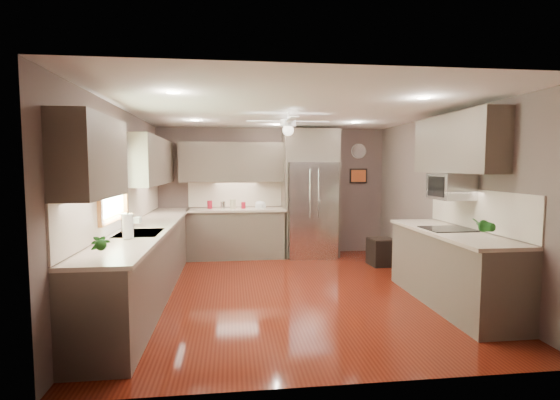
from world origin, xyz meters
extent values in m
plane|color=#4D130A|center=(0.00, 0.00, 0.00)|extent=(5.00, 5.00, 0.00)
plane|color=white|center=(0.00, 0.00, 2.50)|extent=(5.00, 5.00, 0.00)
plane|color=brown|center=(0.00, 2.50, 1.25)|extent=(4.50, 0.00, 4.50)
plane|color=brown|center=(0.00, -2.50, 1.25)|extent=(4.50, 0.00, 4.50)
plane|color=brown|center=(-2.25, 0.00, 1.25)|extent=(0.00, 5.00, 5.00)
plane|color=brown|center=(2.25, 0.00, 1.25)|extent=(0.00, 5.00, 5.00)
cylinder|color=maroon|center=(-1.23, 2.24, 1.02)|extent=(0.10, 0.10, 0.15)
cylinder|color=silver|center=(-0.98, 2.18, 1.01)|extent=(0.11, 0.11, 0.14)
cylinder|color=#BCB28D|center=(-0.79, 2.19, 1.03)|extent=(0.14, 0.14, 0.19)
cylinder|color=maroon|center=(-0.59, 2.20, 1.00)|extent=(0.10, 0.10, 0.13)
imported|color=white|center=(-2.06, 0.05, 1.03)|extent=(0.09, 0.09, 0.18)
imported|color=#1D5E1A|center=(-1.94, -1.98, 1.09)|extent=(0.18, 0.15, 0.30)
imported|color=#1D5E1A|center=(1.91, -1.41, 1.09)|extent=(0.20, 0.17, 0.31)
imported|color=#BCB28D|center=(-0.27, 2.19, 0.97)|extent=(0.29, 0.29, 0.05)
cube|color=brown|center=(-1.95, 0.15, 0.45)|extent=(0.60, 4.70, 0.90)
cube|color=#C1B29B|center=(-1.94, 0.15, 0.92)|extent=(0.65, 4.70, 0.04)
cube|color=beige|center=(-2.24, 0.15, 1.20)|extent=(0.02, 4.70, 0.50)
cube|color=brown|center=(-0.72, 2.20, 0.45)|extent=(1.85, 0.60, 0.90)
cube|color=#C1B29B|center=(-0.72, 2.19, 0.92)|extent=(1.85, 0.65, 0.04)
cube|color=beige|center=(-0.72, 2.49, 1.20)|extent=(1.85, 0.02, 0.50)
cube|color=brown|center=(-2.08, -1.60, 1.83)|extent=(0.33, 1.20, 0.75)
cube|color=brown|center=(-2.08, 1.30, 1.83)|extent=(0.33, 2.40, 0.75)
cube|color=brown|center=(-0.72, 2.33, 1.83)|extent=(2.15, 0.33, 0.75)
cube|color=brown|center=(2.08, -0.55, 2.03)|extent=(0.33, 1.70, 0.75)
cube|color=#BFF2B2|center=(-2.23, -0.50, 1.55)|extent=(0.01, 1.00, 0.80)
cube|color=brown|center=(-2.21, -0.50, 1.98)|extent=(0.05, 1.12, 0.06)
cube|color=brown|center=(-2.21, -0.50, 1.12)|extent=(0.05, 1.12, 0.06)
cube|color=brown|center=(-2.21, -1.03, 1.55)|extent=(0.05, 0.06, 0.80)
cube|color=brown|center=(-2.21, 0.03, 1.55)|extent=(0.05, 0.06, 0.80)
cube|color=silver|center=(-1.93, -0.50, 0.93)|extent=(0.50, 0.70, 0.03)
cube|color=#262626|center=(-1.93, -0.50, 0.89)|extent=(0.44, 0.62, 0.05)
cylinder|color=silver|center=(-2.13, -0.50, 1.05)|extent=(0.02, 0.02, 0.24)
cylinder|color=silver|center=(-2.07, -0.50, 1.17)|extent=(0.16, 0.02, 0.02)
cube|color=silver|center=(0.70, 2.14, 0.91)|extent=(0.92, 0.72, 1.82)
cube|color=black|center=(0.70, 1.80, 0.66)|extent=(0.88, 0.02, 0.02)
cube|color=black|center=(0.70, 1.79, 1.25)|extent=(0.01, 0.02, 1.00)
cylinder|color=silver|center=(0.62, 1.76, 1.25)|extent=(0.02, 0.02, 0.90)
cylinder|color=silver|center=(0.78, 1.76, 1.25)|extent=(0.02, 0.02, 0.90)
cube|color=brown|center=(0.70, 2.20, 2.14)|extent=(1.04, 0.60, 0.63)
cube|color=brown|center=(0.20, 2.20, 0.91)|extent=(0.06, 0.60, 1.82)
cube|color=brown|center=(1.20, 2.20, 0.91)|extent=(0.06, 0.60, 1.82)
cube|color=brown|center=(1.93, -0.80, 0.45)|extent=(0.65, 2.20, 0.90)
cube|color=#C1B29B|center=(1.91, -0.80, 0.92)|extent=(0.70, 2.20, 0.04)
cube|color=beige|center=(2.24, -0.80, 1.20)|extent=(0.02, 2.20, 0.50)
cube|color=black|center=(1.91, -0.70, 0.94)|extent=(0.56, 0.52, 0.01)
cube|color=silver|center=(2.03, -0.55, 1.48)|extent=(0.42, 0.55, 0.34)
cube|color=black|center=(1.82, -0.55, 1.48)|extent=(0.02, 0.40, 0.26)
cylinder|color=white|center=(0.00, 0.30, 2.46)|extent=(0.03, 0.03, 0.08)
cylinder|color=white|center=(0.00, 0.30, 2.36)|extent=(0.22, 0.22, 0.10)
sphere|color=white|center=(0.00, 0.30, 2.26)|extent=(0.16, 0.16, 0.16)
cube|color=white|center=(0.35, 0.30, 2.38)|extent=(0.48, 0.11, 0.01)
cube|color=white|center=(0.00, 0.65, 2.38)|extent=(0.11, 0.48, 0.01)
cube|color=white|center=(-0.35, 0.30, 2.38)|extent=(0.48, 0.11, 0.01)
cube|color=white|center=(0.00, -0.05, 2.38)|extent=(0.11, 0.48, 0.01)
cylinder|color=white|center=(-1.40, 1.30, 2.49)|extent=(0.14, 0.14, 0.01)
cylinder|color=white|center=(1.30, 1.30, 2.49)|extent=(0.14, 0.14, 0.01)
cylinder|color=white|center=(-1.40, -1.20, 2.49)|extent=(0.14, 0.14, 0.01)
cylinder|color=white|center=(1.30, -1.20, 2.49)|extent=(0.14, 0.14, 0.01)
cylinder|color=white|center=(0.00, 1.80, 2.49)|extent=(0.14, 0.14, 0.01)
cylinder|color=white|center=(1.75, 2.48, 2.05)|extent=(0.30, 0.03, 0.30)
cylinder|color=silver|center=(1.75, 2.47, 2.05)|extent=(0.29, 0.00, 0.29)
cube|color=black|center=(1.75, 2.48, 1.55)|extent=(0.36, 0.03, 0.30)
cube|color=#BF5426|center=(1.75, 2.46, 1.55)|extent=(0.30, 0.01, 0.24)
cube|color=black|center=(1.81, 1.27, 0.22)|extent=(0.45, 0.45, 0.48)
cube|color=black|center=(1.81, 1.27, 0.46)|extent=(0.43, 0.43, 0.03)
cylinder|color=white|center=(-1.95, -0.92, 1.08)|extent=(0.11, 0.11, 0.27)
cylinder|color=silver|center=(-1.95, -0.92, 1.09)|extent=(0.02, 0.02, 0.29)
camera|label=1|loc=(-0.81, -5.52, 1.74)|focal=26.00mm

